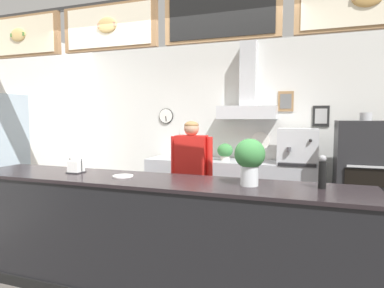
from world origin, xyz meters
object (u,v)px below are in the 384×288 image
object	(u,v)px
potted_oregano	(204,151)
pepper_grinder	(322,172)
shop_worker	(191,179)
napkin_holder	(76,167)
condiment_plate	(123,176)
pizza_oven	(363,182)
potted_thyme	(225,151)
espresso_machine	(298,146)
potted_basil	(176,151)
basil_vase	(250,159)

from	to	relation	value
potted_oregano	pepper_grinder	bearing A→B (deg)	-53.23
shop_worker	napkin_holder	xyz separation A→B (m)	(-0.81, -1.11, 0.27)
shop_worker	condiment_plate	distance (m)	1.20
pizza_oven	napkin_holder	world-z (taller)	pizza_oven
potted_oregano	napkin_holder	world-z (taller)	napkin_holder
shop_worker	potted_thyme	size ratio (longest dim) A/B	6.02
shop_worker	espresso_machine	bearing A→B (deg)	-141.03
condiment_plate	pepper_grinder	world-z (taller)	pepper_grinder
potted_basil	basil_vase	size ratio (longest dim) A/B	0.56
potted_oregano	pepper_grinder	xyz separation A→B (m)	(1.64, -2.19, 0.11)
condiment_plate	basil_vase	size ratio (longest dim) A/B	0.50
pizza_oven	pepper_grinder	bearing A→B (deg)	-106.30
pizza_oven	pepper_grinder	xyz separation A→B (m)	(-0.55, -1.89, 0.40)
potted_oregano	napkin_holder	distance (m)	2.31
potted_basil	basil_vase	xyz separation A→B (m)	(1.56, -2.25, 0.21)
potted_thyme	napkin_holder	distance (m)	2.42
shop_worker	condiment_plate	xyz separation A→B (m)	(-0.26, -1.15, 0.22)
basil_vase	napkin_holder	xyz separation A→B (m)	(-1.72, 0.04, -0.16)
condiment_plate	basil_vase	xyz separation A→B (m)	(1.16, 0.00, 0.21)
potted_oregano	condiment_plate	size ratio (longest dim) A/B	1.18
espresso_machine	napkin_holder	size ratio (longest dim) A/B	3.66
shop_worker	potted_oregano	xyz separation A→B (m)	(-0.19, 1.11, 0.23)
potted_basil	shop_worker	bearing A→B (deg)	-59.19
shop_worker	basil_vase	distance (m)	1.53
potted_oregano	napkin_holder	size ratio (longest dim) A/B	1.50
condiment_plate	napkin_holder	size ratio (longest dim) A/B	1.27
potted_thyme	basil_vase	size ratio (longest dim) A/B	0.68
espresso_machine	condiment_plate	bearing A→B (deg)	-123.13
potted_oregano	basil_vase	world-z (taller)	basil_vase
espresso_machine	potted_thyme	size ratio (longest dim) A/B	2.10
shop_worker	espresso_machine	world-z (taller)	shop_worker
potted_basil	pepper_grinder	world-z (taller)	pepper_grinder
potted_oregano	basil_vase	size ratio (longest dim) A/B	0.59
potted_thyme	potted_basil	bearing A→B (deg)	-179.50
basil_vase	condiment_plate	bearing A→B (deg)	-180.00
condiment_plate	shop_worker	bearing A→B (deg)	77.50
pizza_oven	potted_thyme	xyz separation A→B (m)	(-1.85, 0.29, 0.30)
potted_basil	pepper_grinder	xyz separation A→B (m)	(2.10, -2.17, 0.12)
potted_oregano	shop_worker	bearing A→B (deg)	-80.48
pizza_oven	condiment_plate	world-z (taller)	pizza_oven
shop_worker	potted_basil	size ratio (longest dim) A/B	7.33
pepper_grinder	condiment_plate	bearing A→B (deg)	-177.36
potted_basil	condiment_plate	bearing A→B (deg)	-79.95
espresso_machine	potted_thyme	world-z (taller)	espresso_machine
pizza_oven	espresso_machine	world-z (taller)	pizza_oven
shop_worker	espresso_machine	distance (m)	1.65
espresso_machine	shop_worker	bearing A→B (deg)	-138.06
espresso_machine	napkin_holder	bearing A→B (deg)	-132.54
shop_worker	pepper_grinder	size ratio (longest dim) A/B	6.01
potted_thyme	potted_oregano	distance (m)	0.33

